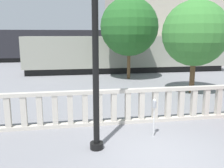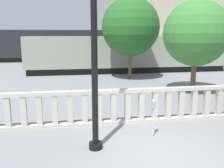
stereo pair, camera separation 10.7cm
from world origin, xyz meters
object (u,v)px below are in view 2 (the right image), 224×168
object	(u,v)px
parking_meter	(154,108)
train_far	(96,45)
tree_left	(131,27)
tree_right	(196,33)
train_near	(130,53)
lamppost	(94,47)

from	to	relation	value
parking_meter	train_far	xyz separation A→B (m)	(0.83, 26.21, 1.06)
tree_left	tree_right	size ratio (longest dim) A/B	1.16
parking_meter	train_far	size ratio (longest dim) A/B	0.05
train_far	tree_right	xyz separation A→B (m)	(3.58, -20.39, 1.39)
parking_meter	train_far	distance (m)	26.25
tree_left	train_near	bearing A→B (deg)	76.16
train_far	tree_right	distance (m)	20.75
parking_meter	train_far	world-z (taller)	train_far
tree_left	tree_right	xyz separation A→B (m)	(2.52, -5.39, -0.51)
parking_meter	lamppost	bearing A→B (deg)	-163.25
train_near	tree_left	xyz separation A→B (m)	(-0.92, -3.72, 2.25)
parking_meter	tree_right	bearing A→B (deg)	52.85
lamppost	parking_meter	bearing A→B (deg)	16.75
parking_meter	tree_left	distance (m)	11.75
train_near	tree_left	bearing A→B (deg)	-103.84
parking_meter	train_near	bearing A→B (deg)	79.35
tree_left	tree_right	distance (m)	5.97
tree_right	parking_meter	bearing A→B (deg)	-127.15
train_near	train_far	bearing A→B (deg)	99.94
lamppost	train_far	distance (m)	26.98
parking_meter	train_near	size ratio (longest dim) A/B	0.07
lamppost	train_far	bearing A→B (deg)	83.95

